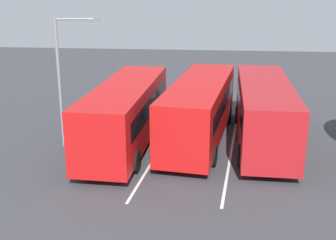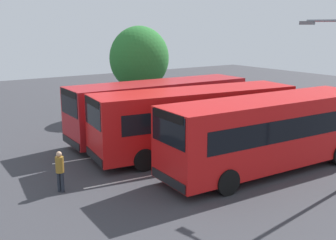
{
  "view_description": "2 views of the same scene",
  "coord_description": "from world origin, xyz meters",
  "px_view_note": "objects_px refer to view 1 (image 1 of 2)",
  "views": [
    {
      "loc": [
        -21.36,
        -0.6,
        7.95
      ],
      "look_at": [
        -1.21,
        1.48,
        1.6
      ],
      "focal_mm": 45.92,
      "sensor_mm": 36.0,
      "label": 1
    },
    {
      "loc": [
        12.82,
        15.52,
        6.25
      ],
      "look_at": [
        1.31,
        -1.23,
        1.59
      ],
      "focal_mm": 44.22,
      "sensor_mm": 36.0,
      "label": 2
    }
  ],
  "objects_px": {
    "bus_far_left": "(264,110)",
    "street_lamp": "(63,74)",
    "pedestrian": "(190,91)",
    "bus_center_left": "(200,108)",
    "bus_center_right": "(126,112)"
  },
  "relations": [
    {
      "from": "pedestrian",
      "to": "street_lamp",
      "type": "distance_m",
      "value": 10.94
    },
    {
      "from": "bus_far_left",
      "to": "bus_center_right",
      "type": "bearing_deg",
      "value": 100.26
    },
    {
      "from": "bus_center_left",
      "to": "street_lamp",
      "type": "bearing_deg",
      "value": 110.71
    },
    {
      "from": "bus_center_right",
      "to": "street_lamp",
      "type": "xyz_separation_m",
      "value": [
        -0.43,
        3.01,
        2.01
      ]
    },
    {
      "from": "bus_far_left",
      "to": "bus_center_left",
      "type": "distance_m",
      "value": 3.33
    },
    {
      "from": "bus_center_left",
      "to": "pedestrian",
      "type": "distance_m",
      "value": 7.36
    },
    {
      "from": "bus_far_left",
      "to": "pedestrian",
      "type": "height_order",
      "value": "bus_far_left"
    },
    {
      "from": "bus_far_left",
      "to": "bus_center_right",
      "type": "distance_m",
      "value": 7.13
    },
    {
      "from": "pedestrian",
      "to": "street_lamp",
      "type": "xyz_separation_m",
      "value": [
        -8.82,
        5.81,
        2.84
      ]
    },
    {
      "from": "bus_far_left",
      "to": "street_lamp",
      "type": "distance_m",
      "value": 10.38
    },
    {
      "from": "pedestrian",
      "to": "street_lamp",
      "type": "relative_size",
      "value": 0.25
    },
    {
      "from": "street_lamp",
      "to": "bus_center_left",
      "type": "bearing_deg",
      "value": 4.16
    },
    {
      "from": "bus_far_left",
      "to": "street_lamp",
      "type": "height_order",
      "value": "street_lamp"
    },
    {
      "from": "bus_center_right",
      "to": "bus_center_left",
      "type": "bearing_deg",
      "value": -70.54
    },
    {
      "from": "bus_center_right",
      "to": "pedestrian",
      "type": "xyz_separation_m",
      "value": [
        8.39,
        -2.8,
        -0.83
      ]
    }
  ]
}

